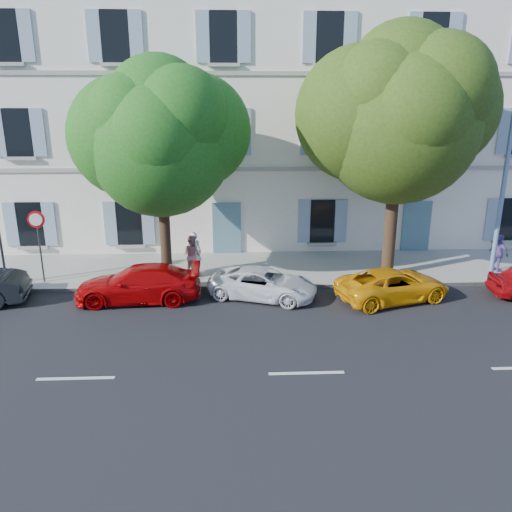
{
  "coord_description": "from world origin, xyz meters",
  "views": [
    {
      "loc": [
        -1.85,
        -15.56,
        6.82
      ],
      "look_at": [
        -1.07,
        2.0,
        1.4
      ],
      "focal_mm": 35.0,
      "sensor_mm": 36.0,
      "label": 1
    }
  ],
  "objects_px": {
    "car_red_coupe": "(138,284)",
    "street_lamp": "(511,151)",
    "car_yellow_supercar": "(393,285)",
    "pedestrian_c": "(499,253)",
    "car_white_coupe": "(263,284)",
    "tree_left": "(160,145)",
    "pedestrian_a": "(194,252)",
    "road_sign": "(38,231)",
    "tree_right": "(399,124)",
    "pedestrian_b": "(192,255)"
  },
  "relations": [
    {
      "from": "road_sign",
      "to": "pedestrian_a",
      "type": "relative_size",
      "value": 1.64
    },
    {
      "from": "car_white_coupe",
      "to": "car_yellow_supercar",
      "type": "height_order",
      "value": "car_yellow_supercar"
    },
    {
      "from": "car_red_coupe",
      "to": "pedestrian_c",
      "type": "xyz_separation_m",
      "value": [
        14.25,
        2.19,
        0.29
      ]
    },
    {
      "from": "road_sign",
      "to": "street_lamp",
      "type": "height_order",
      "value": "street_lamp"
    },
    {
      "from": "road_sign",
      "to": "pedestrian_a",
      "type": "xyz_separation_m",
      "value": [
        5.76,
        0.86,
        -1.17
      ]
    },
    {
      "from": "road_sign",
      "to": "street_lamp",
      "type": "relative_size",
      "value": 0.32
    },
    {
      "from": "road_sign",
      "to": "pedestrian_c",
      "type": "height_order",
      "value": "road_sign"
    },
    {
      "from": "street_lamp",
      "to": "pedestrian_c",
      "type": "xyz_separation_m",
      "value": [
        0.66,
        0.98,
        -4.21
      ]
    },
    {
      "from": "street_lamp",
      "to": "road_sign",
      "type": "bearing_deg",
      "value": 178.34
    },
    {
      "from": "street_lamp",
      "to": "pedestrian_b",
      "type": "relative_size",
      "value": 5.36
    },
    {
      "from": "car_white_coupe",
      "to": "tree_left",
      "type": "height_order",
      "value": "tree_left"
    },
    {
      "from": "street_lamp",
      "to": "pedestrian_a",
      "type": "xyz_separation_m",
      "value": [
        -11.79,
        1.36,
        -4.14
      ]
    },
    {
      "from": "road_sign",
      "to": "street_lamp",
      "type": "bearing_deg",
      "value": -1.66
    },
    {
      "from": "tree_right",
      "to": "road_sign",
      "type": "bearing_deg",
      "value": -178.68
    },
    {
      "from": "road_sign",
      "to": "pedestrian_c",
      "type": "distance_m",
      "value": 18.27
    },
    {
      "from": "car_white_coupe",
      "to": "tree_left",
      "type": "distance_m",
      "value": 6.24
    },
    {
      "from": "car_yellow_supercar",
      "to": "pedestrian_a",
      "type": "height_order",
      "value": "pedestrian_a"
    },
    {
      "from": "car_red_coupe",
      "to": "street_lamp",
      "type": "distance_m",
      "value": 14.36
    },
    {
      "from": "car_yellow_supercar",
      "to": "road_sign",
      "type": "bearing_deg",
      "value": 64.15
    },
    {
      "from": "tree_left",
      "to": "road_sign",
      "type": "xyz_separation_m",
      "value": [
        -4.78,
        0.09,
        -3.18
      ]
    },
    {
      "from": "car_yellow_supercar",
      "to": "tree_left",
      "type": "xyz_separation_m",
      "value": [
        -8.29,
        1.97,
        4.78
      ]
    },
    {
      "from": "tree_left",
      "to": "pedestrian_b",
      "type": "relative_size",
      "value": 4.92
    },
    {
      "from": "pedestrian_b",
      "to": "street_lamp",
      "type": "bearing_deg",
      "value": -150.11
    },
    {
      "from": "road_sign",
      "to": "car_yellow_supercar",
      "type": "bearing_deg",
      "value": -8.95
    },
    {
      "from": "tree_left",
      "to": "pedestrian_c",
      "type": "bearing_deg",
      "value": 2.41
    },
    {
      "from": "tree_right",
      "to": "pedestrian_a",
      "type": "distance_m",
      "value": 9.32
    },
    {
      "from": "road_sign",
      "to": "pedestrian_a",
      "type": "distance_m",
      "value": 5.94
    },
    {
      "from": "car_red_coupe",
      "to": "pedestrian_c",
      "type": "height_order",
      "value": "pedestrian_c"
    },
    {
      "from": "tree_right",
      "to": "road_sign",
      "type": "height_order",
      "value": "tree_right"
    },
    {
      "from": "car_red_coupe",
      "to": "pedestrian_a",
      "type": "bearing_deg",
      "value": 143.18
    },
    {
      "from": "pedestrian_a",
      "to": "pedestrian_c",
      "type": "height_order",
      "value": "pedestrian_a"
    },
    {
      "from": "car_white_coupe",
      "to": "pedestrian_a",
      "type": "relative_size",
      "value": 2.27
    },
    {
      "from": "car_red_coupe",
      "to": "car_white_coupe",
      "type": "height_order",
      "value": "car_red_coupe"
    },
    {
      "from": "car_white_coupe",
      "to": "car_red_coupe",
      "type": "bearing_deg",
      "value": 110.13
    },
    {
      "from": "road_sign",
      "to": "pedestrian_b",
      "type": "bearing_deg",
      "value": 6.39
    },
    {
      "from": "street_lamp",
      "to": "pedestrian_b",
      "type": "xyz_separation_m",
      "value": [
        -11.86,
        1.15,
        -4.17
      ]
    },
    {
      "from": "car_white_coupe",
      "to": "street_lamp",
      "type": "distance_m",
      "value": 10.28
    },
    {
      "from": "pedestrian_a",
      "to": "pedestrian_c",
      "type": "relative_size",
      "value": 1.1
    },
    {
      "from": "car_white_coupe",
      "to": "tree_left",
      "type": "relative_size",
      "value": 0.48
    },
    {
      "from": "car_white_coupe",
      "to": "tree_right",
      "type": "xyz_separation_m",
      "value": [
        5.14,
        1.95,
        5.5
      ]
    },
    {
      "from": "pedestrian_c",
      "to": "car_red_coupe",
      "type": "bearing_deg",
      "value": 79.54
    },
    {
      "from": "road_sign",
      "to": "pedestrian_b",
      "type": "distance_m",
      "value": 5.86
    },
    {
      "from": "pedestrian_c",
      "to": "street_lamp",
      "type": "bearing_deg",
      "value": 126.84
    },
    {
      "from": "tree_left",
      "to": "road_sign",
      "type": "height_order",
      "value": "tree_left"
    },
    {
      "from": "tree_right",
      "to": "road_sign",
      "type": "relative_size",
      "value": 3.27
    },
    {
      "from": "car_yellow_supercar",
      "to": "pedestrian_c",
      "type": "bearing_deg",
      "value": -80.73
    },
    {
      "from": "car_red_coupe",
      "to": "pedestrian_a",
      "type": "relative_size",
      "value": 2.58
    },
    {
      "from": "tree_right",
      "to": "road_sign",
      "type": "distance_m",
      "value": 14.13
    },
    {
      "from": "road_sign",
      "to": "car_white_coupe",
      "type": "bearing_deg",
      "value": -10.99
    },
    {
      "from": "pedestrian_a",
      "to": "pedestrian_c",
      "type": "bearing_deg",
      "value": 178.19
    }
  ]
}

